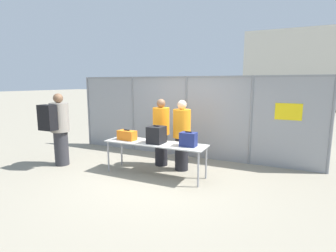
% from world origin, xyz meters
% --- Properties ---
extents(ground_plane, '(120.00, 120.00, 0.00)m').
position_xyz_m(ground_plane, '(0.00, 0.00, 0.00)').
color(ground_plane, gray).
extents(fence_section, '(7.12, 0.07, 2.27)m').
position_xyz_m(fence_section, '(0.02, 1.92, 1.18)').
color(fence_section, gray).
rests_on(fence_section, ground_plane).
extents(inspection_table, '(2.35, 0.65, 0.76)m').
position_xyz_m(inspection_table, '(-0.05, 0.16, 0.70)').
color(inspection_table, '#B2B2AD').
rests_on(inspection_table, ground_plane).
extents(suitcase_orange, '(0.46, 0.26, 0.25)m').
position_xyz_m(suitcase_orange, '(-0.79, 0.14, 0.87)').
color(suitcase_orange, orange).
rests_on(suitcase_orange, inspection_table).
extents(suitcase_black, '(0.35, 0.37, 0.40)m').
position_xyz_m(suitcase_black, '(-0.01, 0.14, 0.95)').
color(suitcase_black, black).
rests_on(suitcase_black, inspection_table).
extents(suitcase_navy, '(0.34, 0.25, 0.32)m').
position_xyz_m(suitcase_navy, '(0.74, 0.16, 0.91)').
color(suitcase_navy, navy).
rests_on(suitcase_navy, inspection_table).
extents(traveler_hooded, '(0.45, 0.70, 1.83)m').
position_xyz_m(traveler_hooded, '(-2.58, -0.26, 1.01)').
color(traveler_hooded, '#2D2D33').
rests_on(traveler_hooded, ground_plane).
extents(security_worker_near, '(0.42, 0.42, 1.69)m').
position_xyz_m(security_worker_near, '(0.35, 0.74, 0.87)').
color(security_worker_near, black).
rests_on(security_worker_near, ground_plane).
extents(security_worker_far, '(0.42, 0.42, 1.70)m').
position_xyz_m(security_worker_far, '(-0.26, 0.87, 0.88)').
color(security_worker_far, black).
rests_on(security_worker_far, ground_plane).
extents(utility_trailer, '(3.37, 2.25, 0.65)m').
position_xyz_m(utility_trailer, '(1.86, 4.39, 0.39)').
color(utility_trailer, silver).
rests_on(utility_trailer, ground_plane).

